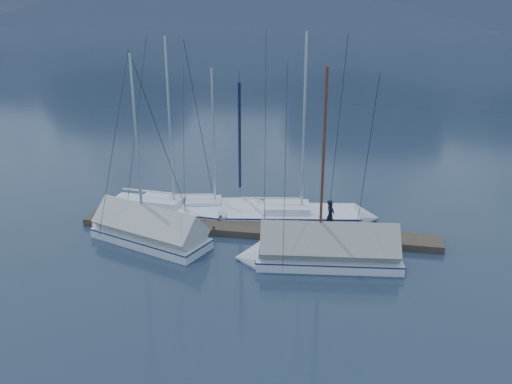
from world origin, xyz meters
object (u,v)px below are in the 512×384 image
sailboat_covered_near (316,253)px  sailboat_open_left (184,212)px  sailboat_open_mid (224,208)px  person (330,215)px  sailboat_covered_far (141,231)px  sailboat_open_right (312,216)px

sailboat_covered_near → sailboat_open_left: bearing=150.3°
sailboat_open_mid → person: 6.49m
sailboat_covered_near → sailboat_covered_far: sailboat_covered_far is taller
sailboat_open_right → sailboat_open_mid: bearing=175.5°
sailboat_covered_near → person: size_ratio=6.19×
person → sailboat_covered_far: bearing=121.9°
sailboat_open_left → sailboat_covered_far: 3.66m
sailboat_open_mid → sailboat_covered_far: size_ratio=0.88×
sailboat_open_left → sailboat_open_right: (6.92, 0.62, 0.01)m
sailboat_open_left → sailboat_covered_far: bearing=-105.9°
sailboat_open_right → sailboat_covered_near: bearing=-83.0°
sailboat_covered_far → person: size_ratio=6.33×
sailboat_open_mid → sailboat_covered_near: size_ratio=0.90×
sailboat_covered_far → person: (8.97, 2.21, 0.63)m
sailboat_open_left → sailboat_open_right: sailboat_open_right is taller
sailboat_open_mid → sailboat_covered_far: 5.42m
sailboat_open_mid → sailboat_open_right: 4.95m
sailboat_open_mid → sailboat_covered_near: sailboat_covered_near is taller
sailboat_open_right → person: size_ratio=6.88×
sailboat_open_left → sailboat_covered_far: size_ratio=1.06×
sailboat_open_left → person: (7.97, -1.30, 0.93)m
sailboat_open_left → sailboat_covered_near: size_ratio=1.08×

